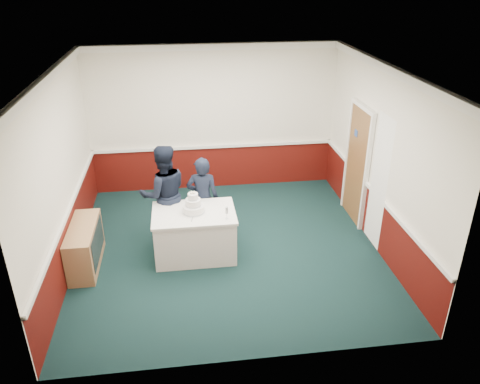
{
  "coord_description": "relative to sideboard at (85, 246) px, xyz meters",
  "views": [
    {
      "loc": [
        -0.68,
        -6.68,
        4.35
      ],
      "look_at": [
        0.2,
        -0.1,
        1.1
      ],
      "focal_mm": 35.0,
      "sensor_mm": 36.0,
      "label": 1
    }
  ],
  "objects": [
    {
      "name": "cake_table",
      "position": [
        1.73,
        0.09,
        0.05
      ],
      "size": [
        1.32,
        0.92,
        0.79
      ],
      "color": "white",
      "rests_on": "ground"
    },
    {
      "name": "champagne_flute",
      "position": [
        2.23,
        -0.19,
        0.58
      ],
      "size": [
        0.05,
        0.05,
        0.21
      ],
      "color": "silver",
      "rests_on": "cake_table"
    },
    {
      "name": "room_shell",
      "position": [
        2.36,
        0.8,
        1.62
      ],
      "size": [
        5.0,
        5.0,
        3.0
      ],
      "color": "white",
      "rests_on": "ground"
    },
    {
      "name": "ground",
      "position": [
        2.28,
        0.19,
        -0.35
      ],
      "size": [
        5.0,
        5.0,
        0.0
      ],
      "primitive_type": "plane",
      "color": "#112A26",
      "rests_on": "ground"
    },
    {
      "name": "person_woman",
      "position": [
        1.91,
        0.64,
        0.4
      ],
      "size": [
        0.59,
        0.43,
        1.5
      ],
      "primitive_type": "imported",
      "rotation": [
        0.0,
        0.0,
        2.99
      ],
      "color": "black",
      "rests_on": "ground"
    },
    {
      "name": "sideboard",
      "position": [
        0.0,
        0.0,
        0.0
      ],
      "size": [
        0.41,
        1.2,
        0.7
      ],
      "color": "tan",
      "rests_on": "ground"
    },
    {
      "name": "wedding_cake",
      "position": [
        1.73,
        0.09,
        0.55
      ],
      "size": [
        0.35,
        0.35,
        0.36
      ],
      "color": "white",
      "rests_on": "cake_table"
    },
    {
      "name": "cake_knife",
      "position": [
        1.7,
        -0.11,
        0.44
      ],
      "size": [
        0.05,
        0.22,
        0.0
      ],
      "primitive_type": "cube",
      "rotation": [
        0.0,
        0.0,
        -0.15
      ],
      "color": "silver",
      "rests_on": "cake_table"
    },
    {
      "name": "person_man",
      "position": [
        1.26,
        0.66,
        0.51
      ],
      "size": [
        0.95,
        0.81,
        1.73
      ],
      "primitive_type": "imported",
      "rotation": [
        0.0,
        0.0,
        3.34
      ],
      "color": "black",
      "rests_on": "ground"
    }
  ]
}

